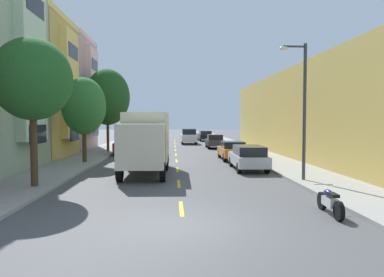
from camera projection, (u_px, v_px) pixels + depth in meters
ground_plane at (175, 148)px, 40.68m from camera, size 160.00×160.00×0.00m
sidewalk_left at (107, 149)px, 38.31m from camera, size 3.20×120.00×0.14m
sidewalk_right at (243, 148)px, 39.05m from camera, size 3.20×120.00×0.14m
lane_centerline_dashes at (176, 152)px, 35.19m from camera, size 0.14×47.20×0.01m
townhouse_third_mustard at (1, 90)px, 29.15m from camera, size 11.00×7.86×11.31m
townhouse_fourth_rose at (38, 95)px, 37.19m from camera, size 11.01×7.86×11.48m
apartment_block_opposite at (338, 114)px, 31.25m from camera, size 10.00×36.00×7.11m
street_tree_nearest at (32, 80)px, 16.11m from camera, size 3.42×3.42×6.49m
street_tree_second at (84, 106)px, 25.47m from camera, size 3.00×3.00×5.85m
street_tree_third at (107, 97)px, 34.73m from camera, size 4.16×4.16×7.72m
street_lamp at (301, 101)px, 17.88m from camera, size 1.35×0.28×6.59m
delivery_box_truck at (146, 139)px, 21.14m from camera, size 2.53×7.30×3.47m
parked_pickup_navy at (137, 140)px, 40.82m from camera, size 2.01×5.30×1.73m
parked_hatchback_charcoal at (215, 141)px, 40.03m from camera, size 1.77×4.01×1.50m
parked_wagon_black at (205, 135)px, 54.28m from camera, size 1.95×4.75×1.50m
parked_pickup_burgundy at (128, 145)px, 32.66m from camera, size 2.11×5.34×1.73m
parked_wagon_silver at (248, 157)px, 22.57m from camera, size 1.92×4.74×1.50m
parked_sedan_orange at (232, 150)px, 28.37m from camera, size 1.82×4.51×1.43m
parked_suv_sky at (143, 136)px, 49.57m from camera, size 2.02×4.83×1.93m
moving_white_sedan at (189, 136)px, 47.54m from camera, size 1.95×4.80×1.93m
parked_motorcycle at (330, 202)px, 11.87m from camera, size 0.62×2.05×0.90m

